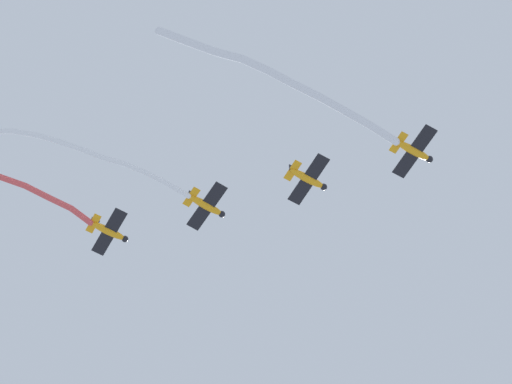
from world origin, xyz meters
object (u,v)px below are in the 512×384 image
airplane_left_wing (308,179)px  airplane_right_wing (207,206)px  airplane_slot (109,231)px  airplane_lead (414,151)px

airplane_left_wing → airplane_right_wing: size_ratio=0.99×
airplane_left_wing → airplane_slot: 23.87m
airplane_lead → airplane_left_wing: 11.94m
airplane_lead → airplane_slot: size_ratio=1.00×
airplane_lead → airplane_left_wing: (-8.71, 8.15, 0.25)m
airplane_right_wing → airplane_slot: (-8.71, 8.15, 0.25)m
airplane_slot → airplane_right_wing: bearing=-47.5°
airplane_slot → airplane_left_wing: bearing=-47.5°
airplane_lead → airplane_slot: 35.81m
airplane_right_wing → airplane_slot: airplane_slot is taller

